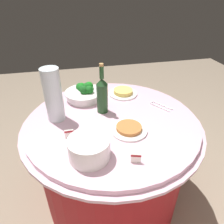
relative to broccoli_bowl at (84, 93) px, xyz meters
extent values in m
plane|color=gray|center=(-0.14, 0.31, -0.79)|extent=(6.00, 6.00, 0.00)
cylinder|color=maroon|center=(-0.14, 0.31, -0.44)|extent=(1.01, 1.01, 0.69)
cylinder|color=#E0B2C6|center=(-0.14, 0.31, -0.09)|extent=(1.16, 1.16, 0.02)
cylinder|color=#E0B2C6|center=(-0.14, 0.31, -0.06)|extent=(1.10, 1.10, 0.03)
cylinder|color=white|center=(0.00, 0.01, -0.02)|extent=(0.26, 0.26, 0.05)
cylinder|color=white|center=(0.00, 0.01, 0.01)|extent=(0.28, 0.28, 0.01)
sphere|color=#19651E|center=(0.00, 0.04, 0.03)|extent=(0.04, 0.04, 0.04)
sphere|color=#196D1E|center=(0.03, -0.05, 0.03)|extent=(0.06, 0.06, 0.06)
sphere|color=#19641E|center=(0.02, -0.03, 0.03)|extent=(0.05, 0.05, 0.05)
sphere|color=#19721E|center=(-0.05, -0.06, 0.03)|extent=(0.05, 0.05, 0.05)
sphere|color=#19821E|center=(-0.04, -0.03, 0.04)|extent=(0.07, 0.07, 0.07)
sphere|color=#19581E|center=(0.00, 0.03, 0.04)|extent=(0.06, 0.06, 0.06)
sphere|color=#19671E|center=(-0.02, -0.02, 0.04)|extent=(0.06, 0.06, 0.06)
sphere|color=#197D1E|center=(0.01, -0.05, 0.03)|extent=(0.06, 0.06, 0.06)
sphere|color=#19601E|center=(-0.03, 0.04, 0.04)|extent=(0.06, 0.06, 0.06)
cylinder|color=white|center=(0.04, 0.62, -0.04)|extent=(0.21, 0.21, 0.01)
cylinder|color=white|center=(0.04, 0.62, -0.03)|extent=(0.21, 0.21, 0.01)
cylinder|color=white|center=(0.04, 0.62, -0.02)|extent=(0.21, 0.21, 0.01)
cylinder|color=white|center=(0.04, 0.62, -0.01)|extent=(0.21, 0.21, 0.01)
cylinder|color=white|center=(0.04, 0.62, 0.00)|extent=(0.21, 0.21, 0.01)
cylinder|color=white|center=(0.04, 0.62, 0.01)|extent=(0.21, 0.21, 0.01)
cylinder|color=white|center=(0.04, 0.62, 0.02)|extent=(0.21, 0.21, 0.01)
cylinder|color=white|center=(0.04, 0.62, 0.03)|extent=(0.21, 0.21, 0.01)
cylinder|color=white|center=(0.04, 0.62, 0.04)|extent=(0.21, 0.21, 0.01)
cylinder|color=white|center=(0.04, 0.62, 0.05)|extent=(0.21, 0.21, 0.01)
cylinder|color=white|center=(0.04, 0.62, 0.06)|extent=(0.21, 0.21, 0.01)
cylinder|color=#1E4321|center=(-0.10, 0.21, 0.05)|extent=(0.07, 0.07, 0.20)
cone|color=#1E4321|center=(-0.10, 0.21, 0.17)|extent=(0.07, 0.07, 0.04)
cylinder|color=#1E4321|center=(-0.10, 0.21, 0.23)|extent=(0.03, 0.03, 0.08)
cylinder|color=#B2844C|center=(-0.10, 0.21, 0.28)|extent=(0.03, 0.03, 0.02)
cylinder|color=silver|center=(0.20, 0.24, 0.12)|extent=(0.11, 0.11, 0.34)
sphere|color=#E5B26B|center=(0.23, 0.24, -0.01)|extent=(0.06, 0.06, 0.06)
sphere|color=#E5B26B|center=(0.19, 0.25, -0.01)|extent=(0.06, 0.06, 0.06)
sphere|color=#E5B26B|center=(0.19, 0.22, -0.01)|extent=(0.06, 0.06, 0.06)
sphere|color=#72C64C|center=(0.22, 0.25, 0.05)|extent=(0.06, 0.06, 0.06)
sphere|color=#72C64C|center=(0.19, 0.24, 0.05)|extent=(0.06, 0.06, 0.06)
sphere|color=#72C64C|center=(0.21, 0.21, 0.05)|extent=(0.06, 0.06, 0.06)
sphere|color=red|center=(0.21, 0.26, 0.10)|extent=(0.06, 0.06, 0.06)
sphere|color=red|center=(0.18, 0.23, 0.10)|extent=(0.06, 0.06, 0.06)
sphere|color=red|center=(0.22, 0.22, 0.10)|extent=(0.06, 0.06, 0.06)
sphere|color=#E5B26B|center=(0.20, 0.26, 0.15)|extent=(0.06, 0.06, 0.06)
sphere|color=#E5B26B|center=(0.19, 0.22, 0.15)|extent=(0.06, 0.06, 0.06)
sphere|color=#E5B26B|center=(0.22, 0.23, 0.15)|extent=(0.06, 0.06, 0.06)
sphere|color=#72C64C|center=(0.19, 0.25, 0.21)|extent=(0.06, 0.06, 0.06)
sphere|color=#72C64C|center=(0.20, 0.22, 0.21)|extent=(0.06, 0.06, 0.06)
sphere|color=#72C64C|center=(0.22, 0.24, 0.21)|extent=(0.06, 0.06, 0.06)
cylinder|color=silver|center=(-0.53, 0.23, -0.04)|extent=(0.09, 0.14, 0.01)
cylinder|color=silver|center=(-0.50, 0.25, -0.04)|extent=(0.09, 0.14, 0.01)
sphere|color=silver|center=(-0.47, 0.18, -0.04)|extent=(0.01, 0.01, 0.01)
cylinder|color=white|center=(-0.30, 0.00, -0.04)|extent=(0.22, 0.22, 0.01)
cylinder|color=#EACC60|center=(-0.30, 0.00, -0.02)|extent=(0.15, 0.15, 0.03)
cylinder|color=white|center=(-0.21, 0.46, -0.04)|extent=(0.22, 0.22, 0.01)
cylinder|color=#B77038|center=(-0.21, 0.46, -0.02)|extent=(0.15, 0.15, 0.02)
cube|color=white|center=(-0.17, 0.71, -0.02)|extent=(0.05, 0.02, 0.05)
cube|color=maroon|center=(-0.17, 0.71, 0.00)|extent=(0.05, 0.02, 0.01)
cube|color=white|center=(0.13, 0.45, -0.02)|extent=(0.05, 0.01, 0.05)
cube|color=maroon|center=(0.13, 0.45, 0.00)|extent=(0.05, 0.01, 0.01)
camera|label=1|loc=(0.10, 1.39, 0.70)|focal=33.00mm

